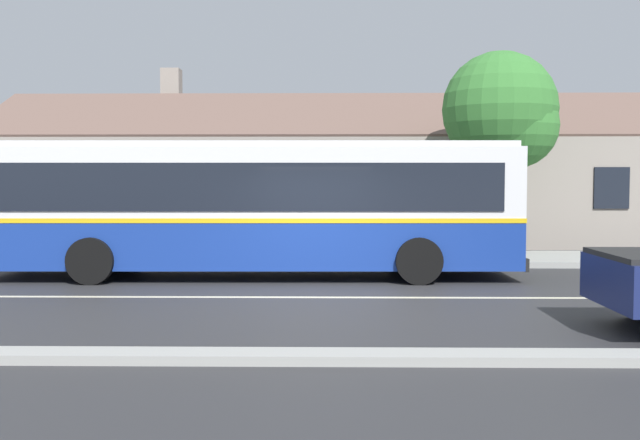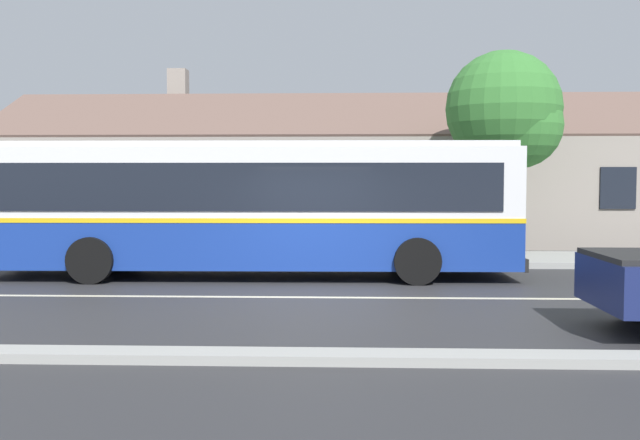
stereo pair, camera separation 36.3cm
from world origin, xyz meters
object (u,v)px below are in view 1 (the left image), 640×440
object	(u,v)px
bench_by_building	(50,242)
bus_stop_sign	(493,202)
transit_bus	(251,205)
street_tree_primary	(504,115)

from	to	relation	value
bench_by_building	bus_stop_sign	size ratio (longest dim) A/B	0.70
transit_bus	bus_stop_sign	world-z (taller)	transit_bus
bus_stop_sign	transit_bus	bearing A→B (deg)	-160.71
street_tree_primary	bus_stop_sign	distance (m)	3.29
transit_bus	street_tree_primary	size ratio (longest dim) A/B	2.05
bus_stop_sign	bench_by_building	bearing A→B (deg)	178.02
bench_by_building	bus_stop_sign	world-z (taller)	bus_stop_sign
street_tree_primary	bus_stop_sign	xyz separation A→B (m)	(-0.75, -2.10, -2.42)
bench_by_building	street_tree_primary	bearing A→B (deg)	7.84
street_tree_primary	bench_by_building	bearing A→B (deg)	-172.16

